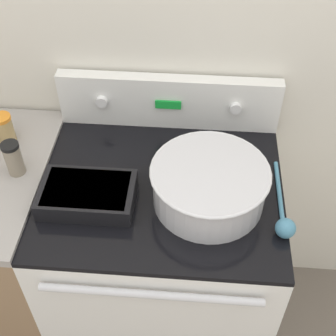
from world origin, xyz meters
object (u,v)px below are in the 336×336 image
(casserole_dish, at_px, (87,194))
(spice_jar_black_cap, at_px, (13,158))
(mixing_bowl, at_px, (209,183))
(ladle, at_px, (284,221))
(spice_jar_orange_cap, at_px, (4,129))

(casserole_dish, bearing_deg, spice_jar_black_cap, 158.93)
(mixing_bowl, bearing_deg, ladle, -21.15)
(spice_jar_black_cap, bearing_deg, mixing_bowl, -5.72)
(spice_jar_orange_cap, bearing_deg, spice_jar_black_cap, -61.12)
(spice_jar_black_cap, bearing_deg, casserole_dish, -21.07)
(mixing_bowl, distance_m, spice_jar_orange_cap, 0.73)
(spice_jar_black_cap, xyz_separation_m, spice_jar_orange_cap, (-0.08, 0.15, -0.01))
(casserole_dish, distance_m, ladle, 0.60)
(spice_jar_orange_cap, bearing_deg, casserole_dish, -36.19)
(casserole_dish, height_order, spice_jar_black_cap, spice_jar_black_cap)
(spice_jar_black_cap, bearing_deg, spice_jar_orange_cap, 118.88)
(ladle, bearing_deg, spice_jar_orange_cap, 162.31)
(spice_jar_black_cap, distance_m, spice_jar_orange_cap, 0.17)
(ladle, height_order, spice_jar_black_cap, spice_jar_black_cap)
(ladle, xyz_separation_m, spice_jar_orange_cap, (-0.93, 0.30, 0.04))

